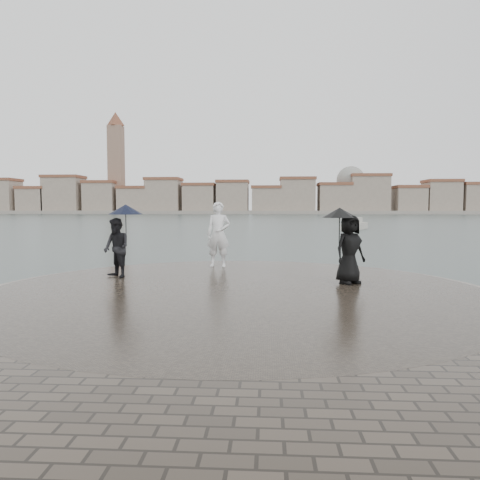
{
  "coord_description": "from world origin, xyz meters",
  "views": [
    {
      "loc": [
        0.75,
        -7.58,
        2.31
      ],
      "look_at": [
        0.0,
        4.8,
        1.45
      ],
      "focal_mm": 35.0,
      "sensor_mm": 36.0,
      "label": 1
    }
  ],
  "objects": [
    {
      "name": "kerb_ring",
      "position": [
        0.0,
        3.5,
        0.16
      ],
      "size": [
        12.5,
        12.5,
        0.32
      ],
      "primitive_type": "cylinder",
      "color": "gray",
      "rests_on": "ground"
    },
    {
      "name": "boats",
      "position": [
        17.66,
        39.83,
        0.38
      ],
      "size": [
        20.4,
        9.11,
        1.5
      ],
      "color": "#BCB7A9",
      "rests_on": "ground"
    },
    {
      "name": "ground",
      "position": [
        0.0,
        0.0,
        0.0
      ],
      "size": [
        400.0,
        400.0,
        0.0
      ],
      "primitive_type": "plane",
      "color": "#2B3835",
      "rests_on": "ground"
    },
    {
      "name": "quay_tip",
      "position": [
        0.0,
        3.5,
        0.18
      ],
      "size": [
        11.9,
        11.9,
        0.36
      ],
      "primitive_type": "cylinder",
      "color": "#2D261E",
      "rests_on": "ground"
    },
    {
      "name": "visitor_right",
      "position": [
        2.78,
        4.51,
        1.44
      ],
      "size": [
        1.23,
        1.03,
        1.95
      ],
      "color": "black",
      "rests_on": "quay_tip"
    },
    {
      "name": "far_skyline",
      "position": [
        -6.29,
        160.71,
        5.61
      ],
      "size": [
        260.0,
        20.0,
        37.0
      ],
      "color": "gray",
      "rests_on": "ground"
    },
    {
      "name": "statue",
      "position": [
        -0.89,
        7.74,
        1.43
      ],
      "size": [
        0.82,
        0.57,
        2.14
      ],
      "primitive_type": "imported",
      "rotation": [
        0.0,
        0.0,
        -0.07
      ],
      "color": "white",
      "rests_on": "quay_tip"
    },
    {
      "name": "visitor_left",
      "position": [
        -3.42,
        5.19,
        1.44
      ],
      "size": [
        1.24,
        1.08,
        2.04
      ],
      "color": "black",
      "rests_on": "quay_tip"
    }
  ]
}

